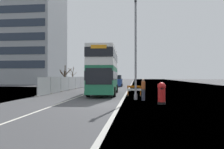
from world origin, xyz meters
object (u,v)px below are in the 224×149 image
at_px(double_decker_bus, 104,70).
at_px(red_pillar_postbox, 162,92).
at_px(pedestrian_at_kerb, 143,90).
at_px(roadworks_barrier, 134,90).
at_px(car_receding_mid, 103,81).
at_px(car_oncoming_near, 117,81).
at_px(lamppost_foreground, 136,52).

distance_m(double_decker_bus, red_pillar_postbox, 9.96).
xyz_separation_m(double_decker_bus, pedestrian_at_kerb, (4.15, -5.78, -1.76)).
distance_m(double_decker_bus, roadworks_barrier, 4.37).
bearing_deg(car_receding_mid, double_decker_bus, -80.89).
bearing_deg(pedestrian_at_kerb, car_receding_mid, 104.56).
distance_m(red_pillar_postbox, roadworks_barrier, 6.57).
bearing_deg(pedestrian_at_kerb, car_oncoming_near, 100.16).
distance_m(car_oncoming_near, car_receding_mid, 9.33).
distance_m(roadworks_barrier, car_oncoming_near, 20.50).
bearing_deg(double_decker_bus, red_pillar_postbox, -56.62).
relative_size(car_oncoming_near, pedestrian_at_kerb, 2.43).
bearing_deg(roadworks_barrier, pedestrian_at_kerb, -78.43).
bearing_deg(red_pillar_postbox, car_receding_mid, 105.51).
relative_size(double_decker_bus, lamppost_foreground, 1.18).
bearing_deg(car_oncoming_near, pedestrian_at_kerb, -79.84).
bearing_deg(car_oncoming_near, red_pillar_postbox, -78.16).
relative_size(double_decker_bus, roadworks_barrier, 7.11).
bearing_deg(red_pillar_postbox, pedestrian_at_kerb, 117.26).
xyz_separation_m(double_decker_bus, car_receding_mid, (-4.27, 26.63, -1.68)).
xyz_separation_m(car_receding_mid, pedestrian_at_kerb, (8.42, -32.41, -0.08)).
bearing_deg(double_decker_bus, roadworks_barrier, -29.87).
height_order(double_decker_bus, car_receding_mid, double_decker_bus).
distance_m(red_pillar_postbox, pedestrian_at_kerb, 2.70).
xyz_separation_m(red_pillar_postbox, car_oncoming_near, (-5.54, 26.44, 0.19)).
height_order(red_pillar_postbox, car_oncoming_near, car_oncoming_near).
bearing_deg(pedestrian_at_kerb, red_pillar_postbox, -62.74).
height_order(car_receding_mid, pedestrian_at_kerb, car_receding_mid).
height_order(roadworks_barrier, car_receding_mid, car_receding_mid).
bearing_deg(lamppost_foreground, pedestrian_at_kerb, -35.85).
height_order(lamppost_foreground, pedestrian_at_kerb, lamppost_foreground).
xyz_separation_m(lamppost_foreground, car_receding_mid, (-7.78, 31.95, -3.11)).
bearing_deg(car_receding_mid, car_oncoming_near, -63.83).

